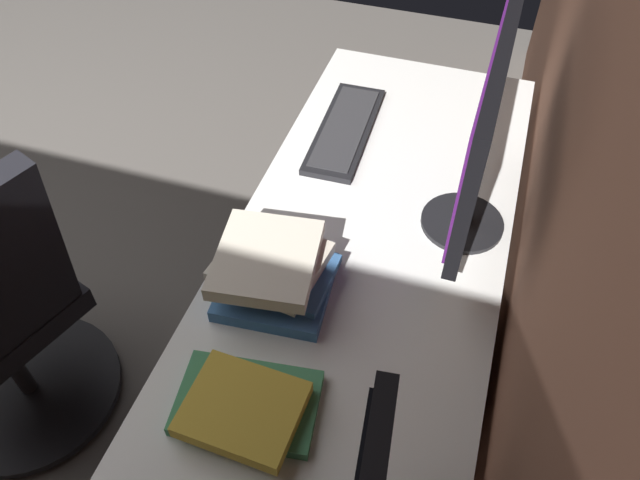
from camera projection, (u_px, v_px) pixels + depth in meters
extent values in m
cube|color=brown|center=(633.00, 88.00, 0.90)|extent=(4.76, 0.10, 2.60)
cube|color=white|center=(342.00, 318.00, 1.34)|extent=(2.06, 0.64, 0.03)
cylinder|color=silver|center=(346.00, 152.00, 2.28)|extent=(0.05, 0.05, 0.70)
cylinder|color=silver|center=(488.00, 181.00, 2.18)|extent=(0.05, 0.05, 0.70)
cube|color=white|center=(357.00, 379.00, 1.65)|extent=(0.40, 0.50, 0.69)
cube|color=silver|center=(268.00, 354.00, 1.70)|extent=(0.37, 0.01, 0.61)
cylinder|color=black|center=(462.00, 222.00, 1.50)|extent=(0.20, 0.20, 0.01)
cylinder|color=black|center=(466.00, 206.00, 1.46)|extent=(0.04, 0.04, 0.10)
cube|color=black|center=(485.00, 128.00, 1.29)|extent=(0.56, 0.03, 0.36)
cube|color=#4C1960|center=(477.00, 127.00, 1.29)|extent=(0.51, 0.01, 0.32)
cube|color=black|center=(345.00, 130.00, 1.74)|extent=(0.42, 0.15, 0.02)
cube|color=#2D2D30|center=(345.00, 127.00, 1.73)|extent=(0.38, 0.12, 0.00)
cube|color=#3D8456|center=(247.00, 403.00, 1.17)|extent=(0.21, 0.29, 0.03)
cube|color=gold|center=(243.00, 409.00, 1.13)|extent=(0.18, 0.22, 0.03)
cube|color=#38669E|center=(276.00, 286.00, 1.36)|extent=(0.24, 0.25, 0.03)
cube|color=#38669E|center=(277.00, 271.00, 1.35)|extent=(0.18, 0.25, 0.02)
cube|color=beige|center=(271.00, 262.00, 1.34)|extent=(0.23, 0.24, 0.03)
cube|color=beige|center=(267.00, 259.00, 1.30)|extent=(0.26, 0.24, 0.03)
cylinder|color=black|center=(8.00, 356.00, 1.82)|extent=(0.05, 0.05, 0.37)
cylinder|color=black|center=(31.00, 390.00, 1.97)|extent=(0.56, 0.56, 0.03)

